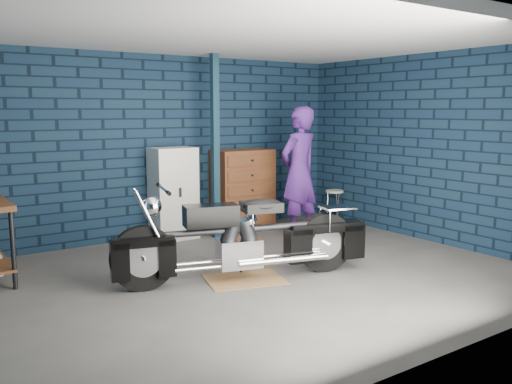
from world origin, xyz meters
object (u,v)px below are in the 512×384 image
at_px(motorcycle, 244,232).
at_px(locker, 174,193).
at_px(person, 299,172).
at_px(tool_chest, 243,189).
at_px(shop_stool, 334,206).

height_order(motorcycle, locker, locker).
xyz_separation_m(person, locker, (-1.65, 0.89, -0.30)).
bearing_deg(person, locker, -38.79).
height_order(tool_chest, shop_stool, tool_chest).
relative_size(locker, shop_stool, 2.48).
height_order(motorcycle, shop_stool, motorcycle).
xyz_separation_m(motorcycle, tool_chest, (1.45, 2.25, 0.09)).
bearing_deg(locker, motorcycle, -95.75).
xyz_separation_m(person, tool_chest, (-0.43, 0.89, -0.34)).
xyz_separation_m(locker, tool_chest, (1.22, 0.00, -0.04)).
relative_size(motorcycle, person, 1.28).
distance_m(person, shop_stool, 1.40).
height_order(locker, tool_chest, locker).
bearing_deg(locker, tool_chest, 0.00).
bearing_deg(motorcycle, locker, 99.67).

